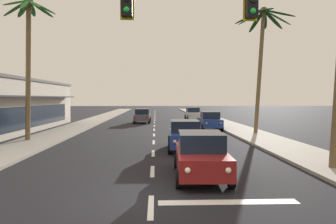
{
  "coord_description": "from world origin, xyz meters",
  "views": [
    {
      "loc": [
        0.14,
        -9.61,
        2.97
      ],
      "look_at": [
        0.81,
        8.0,
        2.2
      ],
      "focal_mm": 34.58,
      "sensor_mm": 36.0,
      "label": 1
    }
  ],
  "objects_px": {
    "sedan_lead_at_stop_bar": "(201,155)",
    "sedan_parked_nearest_kerb": "(193,113)",
    "sedan_parked_mid_kerb": "(210,120)",
    "palm_left_second": "(29,37)",
    "traffic_signal_mast": "(255,25)",
    "sedan_third_in_queue": "(185,135)",
    "sedan_oncoming_far": "(143,116)",
    "palm_right_second": "(262,38)"
  },
  "relations": [
    {
      "from": "sedan_oncoming_far",
      "to": "palm_left_second",
      "type": "relative_size",
      "value": 0.46
    },
    {
      "from": "sedan_lead_at_stop_bar",
      "to": "sedan_parked_nearest_kerb",
      "type": "bearing_deg",
      "value": 83.94
    },
    {
      "from": "traffic_signal_mast",
      "to": "sedan_lead_at_stop_bar",
      "type": "distance_m",
      "value": 5.06
    },
    {
      "from": "sedan_third_in_queue",
      "to": "traffic_signal_mast",
      "type": "bearing_deg",
      "value": -82.03
    },
    {
      "from": "sedan_parked_nearest_kerb",
      "to": "sedan_parked_mid_kerb",
      "type": "bearing_deg",
      "value": -89.83
    },
    {
      "from": "sedan_lead_at_stop_bar",
      "to": "palm_right_second",
      "type": "height_order",
      "value": "palm_right_second"
    },
    {
      "from": "sedan_parked_nearest_kerb",
      "to": "palm_left_second",
      "type": "bearing_deg",
      "value": -122.05
    },
    {
      "from": "traffic_signal_mast",
      "to": "sedan_parked_nearest_kerb",
      "type": "relative_size",
      "value": 2.46
    },
    {
      "from": "traffic_signal_mast",
      "to": "palm_right_second",
      "type": "bearing_deg",
      "value": 70.98
    },
    {
      "from": "traffic_signal_mast",
      "to": "sedan_third_in_queue",
      "type": "relative_size",
      "value": 2.45
    },
    {
      "from": "sedan_parked_nearest_kerb",
      "to": "sedan_oncoming_far",
      "type": "bearing_deg",
      "value": -141.54
    },
    {
      "from": "sedan_parked_nearest_kerb",
      "to": "sedan_third_in_queue",
      "type": "bearing_deg",
      "value": -97.61
    },
    {
      "from": "traffic_signal_mast",
      "to": "palm_left_second",
      "type": "xyz_separation_m",
      "value": [
        -11.42,
        12.67,
        1.91
      ]
    },
    {
      "from": "sedan_parked_nearest_kerb",
      "to": "sedan_parked_mid_kerb",
      "type": "distance_m",
      "value": 13.71
    },
    {
      "from": "sedan_lead_at_stop_bar",
      "to": "sedan_parked_nearest_kerb",
      "type": "relative_size",
      "value": 1.01
    },
    {
      "from": "sedan_lead_at_stop_bar",
      "to": "sedan_oncoming_far",
      "type": "relative_size",
      "value": 1.0
    },
    {
      "from": "traffic_signal_mast",
      "to": "palm_left_second",
      "type": "relative_size",
      "value": 1.13
    },
    {
      "from": "sedan_lead_at_stop_bar",
      "to": "sedan_parked_mid_kerb",
      "type": "relative_size",
      "value": 1.0
    },
    {
      "from": "sedan_third_in_queue",
      "to": "sedan_oncoming_far",
      "type": "height_order",
      "value": "same"
    },
    {
      "from": "traffic_signal_mast",
      "to": "sedan_parked_mid_kerb",
      "type": "bearing_deg",
      "value": 83.96
    },
    {
      "from": "sedan_parked_mid_kerb",
      "to": "palm_left_second",
      "type": "bearing_deg",
      "value": -149.66
    },
    {
      "from": "palm_left_second",
      "to": "sedan_lead_at_stop_bar",
      "type": "bearing_deg",
      "value": -45.16
    },
    {
      "from": "sedan_parked_mid_kerb",
      "to": "palm_right_second",
      "type": "bearing_deg",
      "value": -52.19
    },
    {
      "from": "sedan_third_in_queue",
      "to": "sedan_parked_nearest_kerb",
      "type": "height_order",
      "value": "same"
    },
    {
      "from": "sedan_oncoming_far",
      "to": "sedan_parked_mid_kerb",
      "type": "relative_size",
      "value": 1.0
    },
    {
      "from": "traffic_signal_mast",
      "to": "sedan_oncoming_far",
      "type": "xyz_separation_m",
      "value": [
        -4.5,
        29.07,
        -4.26
      ]
    },
    {
      "from": "traffic_signal_mast",
      "to": "sedan_parked_nearest_kerb",
      "type": "height_order",
      "value": "traffic_signal_mast"
    },
    {
      "from": "sedan_lead_at_stop_bar",
      "to": "palm_left_second",
      "type": "xyz_separation_m",
      "value": [
        -10.18,
        10.24,
        6.17
      ]
    },
    {
      "from": "sedan_third_in_queue",
      "to": "sedan_parked_nearest_kerb",
      "type": "xyz_separation_m",
      "value": [
        3.4,
        25.41,
        0.0
      ]
    },
    {
      "from": "sedan_parked_nearest_kerb",
      "to": "palm_left_second",
      "type": "xyz_separation_m",
      "value": [
        -13.57,
        -21.67,
        6.17
      ]
    },
    {
      "from": "sedan_third_in_queue",
      "to": "sedan_parked_nearest_kerb",
      "type": "distance_m",
      "value": 25.64
    },
    {
      "from": "traffic_signal_mast",
      "to": "sedan_parked_mid_kerb",
      "type": "height_order",
      "value": "traffic_signal_mast"
    },
    {
      "from": "sedan_parked_mid_kerb",
      "to": "traffic_signal_mast",
      "type": "bearing_deg",
      "value": -96.04
    },
    {
      "from": "sedan_oncoming_far",
      "to": "palm_left_second",
      "type": "xyz_separation_m",
      "value": [
        -6.93,
        -16.4,
        6.17
      ]
    },
    {
      "from": "palm_left_second",
      "to": "palm_right_second",
      "type": "distance_m",
      "value": 17.41
    },
    {
      "from": "sedan_lead_at_stop_bar",
      "to": "palm_right_second",
      "type": "distance_m",
      "value": 16.87
    },
    {
      "from": "sedan_lead_at_stop_bar",
      "to": "sedan_parked_mid_kerb",
      "type": "xyz_separation_m",
      "value": [
        3.43,
        18.2,
        0.0
      ]
    },
    {
      "from": "sedan_parked_mid_kerb",
      "to": "palm_left_second",
      "type": "relative_size",
      "value": 0.46
    },
    {
      "from": "traffic_signal_mast",
      "to": "palm_right_second",
      "type": "distance_m",
      "value": 17.38
    },
    {
      "from": "sedan_parked_mid_kerb",
      "to": "sedan_parked_nearest_kerb",
      "type": "bearing_deg",
      "value": 90.17
    },
    {
      "from": "palm_left_second",
      "to": "sedan_third_in_queue",
      "type": "bearing_deg",
      "value": -20.18
    },
    {
      "from": "sedan_lead_at_stop_bar",
      "to": "sedan_parked_nearest_kerb",
      "type": "height_order",
      "value": "same"
    }
  ]
}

